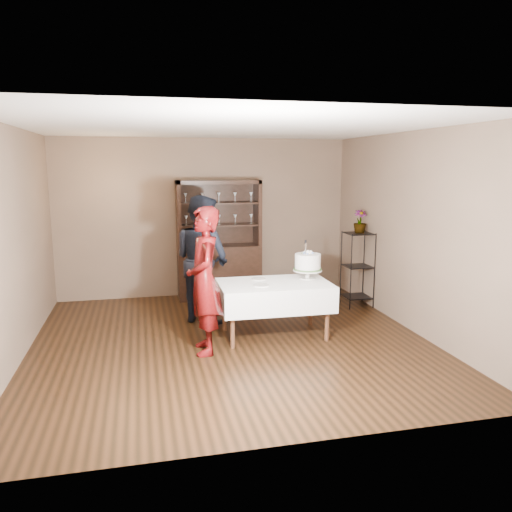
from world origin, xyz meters
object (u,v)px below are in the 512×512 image
at_px(plant_etagere, 358,266).
at_px(cake, 308,263).
at_px(china_hutch, 219,259).
at_px(potted_plant, 360,221).
at_px(cake_table, 274,295).
at_px(woman, 204,281).
at_px(man, 202,259).

height_order(plant_etagere, cake, cake).
xyz_separation_m(china_hutch, potted_plant, (2.10, -1.05, 0.70)).
bearing_deg(cake_table, plant_etagere, 33.35).
bearing_deg(cake, potted_plant, 39.49).
distance_m(plant_etagere, cake, 1.57).
height_order(plant_etagere, cake_table, plant_etagere).
distance_m(china_hutch, cake_table, 2.20).
bearing_deg(plant_etagere, china_hutch, 153.17).
distance_m(woman, cake, 1.55).
bearing_deg(cake_table, man, 134.03).
relative_size(man, cake, 3.41).
xyz_separation_m(man, cake, (1.34, -0.75, 0.02)).
height_order(china_hutch, plant_etagere, china_hutch).
xyz_separation_m(woman, cake, (1.47, 0.49, 0.05)).
distance_m(china_hutch, woman, 2.60).
height_order(china_hutch, man, china_hutch).
bearing_deg(cake, plant_etagere, 39.69).
bearing_deg(plant_etagere, woman, -150.87).
bearing_deg(china_hutch, cake, -66.24).
bearing_deg(cake, woman, -161.37).
bearing_deg(potted_plant, man, -174.57).
xyz_separation_m(china_hutch, cake, (0.90, -2.03, 0.28)).
distance_m(plant_etagere, cake_table, 2.02).
height_order(cake_table, man, man).
bearing_deg(cake_table, cake, 14.05).
distance_m(cake, potted_plant, 1.61).
relative_size(cake, potted_plant, 1.48).
height_order(woman, man, man).
xyz_separation_m(china_hutch, plant_etagere, (2.08, -1.05, -0.01)).
bearing_deg(china_hutch, potted_plant, -26.53).
bearing_deg(china_hutch, plant_etagere, -26.83).
height_order(plant_etagere, man, man).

